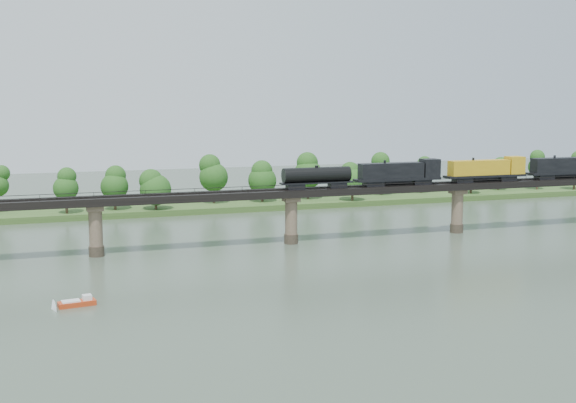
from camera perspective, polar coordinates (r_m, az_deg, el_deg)
name	(u,v)px	position (r m, az deg, el deg)	size (l,w,h in m)	color
ground	(346,276)	(125.77, 4.61, -5.90)	(400.00, 400.00, 0.00)	#384838
far_bank	(230,204)	(205.17, -4.63, -0.19)	(300.00, 24.00, 1.60)	#335421
bridge	(291,218)	(152.17, 0.25, -1.31)	(236.00, 30.00, 11.50)	#473A2D
bridge_superstructure	(291,188)	(151.26, 0.25, 1.06)	(220.00, 4.90, 0.75)	black
far_treeline	(204,178)	(198.04, -6.66, 1.82)	(289.06, 17.54, 13.60)	#382619
freight_train	(457,171)	(167.79, 13.23, 2.36)	(81.43, 3.17, 5.60)	black
motorboat	(77,302)	(112.23, -16.30, -7.66)	(5.62, 2.73, 1.51)	#BC3815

